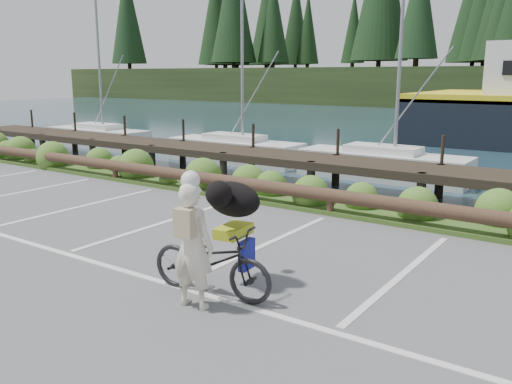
% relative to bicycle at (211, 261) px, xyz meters
% --- Properties ---
extents(ground, '(72.00, 72.00, 0.00)m').
position_rel_bicycle_xyz_m(ground, '(-0.65, 0.34, -0.50)').
color(ground, '#535255').
extents(vegetation_strip, '(34.00, 1.60, 0.10)m').
position_rel_bicycle_xyz_m(vegetation_strip, '(-0.65, 5.64, -0.45)').
color(vegetation_strip, '#3D5B21').
rests_on(vegetation_strip, ground).
extents(log_rail, '(32.00, 0.30, 0.60)m').
position_rel_bicycle_xyz_m(log_rail, '(-0.65, 4.94, -0.50)').
color(log_rail, '#443021').
rests_on(log_rail, ground).
extents(bicycle, '(1.97, 0.87, 1.00)m').
position_rel_bicycle_xyz_m(bicycle, '(0.00, 0.00, 0.00)').
color(bicycle, black).
rests_on(bicycle, ground).
extents(cyclist, '(0.67, 0.47, 1.71)m').
position_rel_bicycle_xyz_m(cyclist, '(0.05, -0.44, 0.35)').
color(cyclist, silver).
rests_on(cyclist, ground).
extents(dog, '(0.54, 0.95, 0.52)m').
position_rel_bicycle_xyz_m(dog, '(-0.07, 0.61, 0.76)').
color(dog, black).
rests_on(dog, bicycle).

